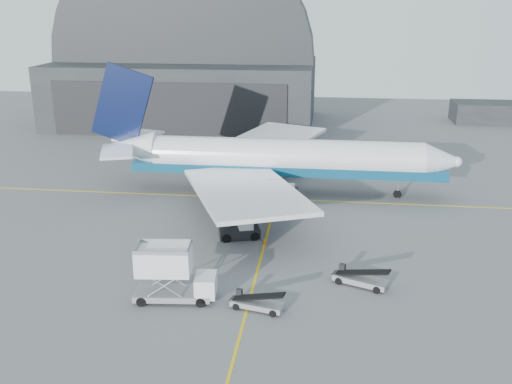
# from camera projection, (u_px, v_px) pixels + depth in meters

# --- Properties ---
(ground) EXTENTS (200.00, 200.00, 0.00)m
(ground) POSITION_uv_depth(u_px,v_px,m) (257.00, 272.00, 51.07)
(ground) COLOR #565659
(ground) RESTS_ON ground
(taxi_lines) EXTENTS (80.00, 42.12, 0.02)m
(taxi_lines) POSITION_uv_depth(u_px,v_px,m) (271.00, 221.00, 62.99)
(taxi_lines) COLOR gold
(taxi_lines) RESTS_ON ground
(hangar) EXTENTS (50.00, 28.30, 28.00)m
(hangar) POSITION_uv_depth(u_px,v_px,m) (186.00, 74.00, 111.73)
(hangar) COLOR black
(hangar) RESTS_ON ground
(distant_bldg_a) EXTENTS (14.00, 8.00, 4.00)m
(distant_bldg_a) POSITION_uv_depth(u_px,v_px,m) (488.00, 122.00, 114.45)
(distant_bldg_a) COLOR black
(distant_bldg_a) RESTS_ON ground
(airliner) EXTENTS (45.98, 44.58, 16.13)m
(airliner) POSITION_uv_depth(u_px,v_px,m) (272.00, 158.00, 70.86)
(airliner) COLOR white
(airliner) RESTS_ON ground
(catering_truck) EXTENTS (6.77, 3.06, 4.52)m
(catering_truck) POSITION_uv_depth(u_px,v_px,m) (172.00, 274.00, 45.56)
(catering_truck) COLOR gray
(catering_truck) RESTS_ON ground
(pushback_tug) EXTENTS (4.60, 3.43, 1.91)m
(pushback_tug) POSITION_uv_depth(u_px,v_px,m) (240.00, 231.00, 58.39)
(pushback_tug) COLOR black
(pushback_tug) RESTS_ON ground
(belt_loader_a) EXTENTS (4.54, 2.31, 1.69)m
(belt_loader_a) POSITION_uv_depth(u_px,v_px,m) (257.00, 303.00, 44.73)
(belt_loader_a) COLOR gray
(belt_loader_a) RESTS_ON ground
(belt_loader_b) EXTENTS (4.93, 3.17, 1.87)m
(belt_loader_b) POSITION_uv_depth(u_px,v_px,m) (360.00, 279.00, 48.52)
(belt_loader_b) COLOR gray
(belt_loader_b) RESTS_ON ground
(traffic_cone) EXTENTS (0.38, 0.38, 0.54)m
(traffic_cone) POSITION_uv_depth(u_px,v_px,m) (264.00, 242.00, 56.86)
(traffic_cone) COLOR #DB5106
(traffic_cone) RESTS_ON ground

